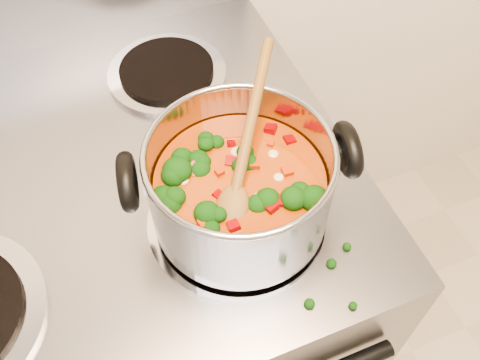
% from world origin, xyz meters
% --- Properties ---
extents(electric_range, '(0.79, 0.72, 1.08)m').
position_xyz_m(electric_range, '(0.05, 1.16, 0.47)').
color(electric_range, gray).
rests_on(electric_range, ground).
extents(stockpot, '(0.30, 0.23, 0.14)m').
position_xyz_m(stockpot, '(0.24, 1.01, 1.00)').
color(stockpot, '#9D9DA5').
rests_on(stockpot, electric_range).
extents(wooden_spoon, '(0.17, 0.22, 0.10)m').
position_xyz_m(wooden_spoon, '(0.25, 1.01, 1.03)').
color(wooden_spoon, brown).
rests_on(wooden_spoon, stockpot).
extents(cooktop_crumbs, '(0.33, 0.26, 0.01)m').
position_xyz_m(cooktop_crumbs, '(0.16, 1.08, 0.92)').
color(cooktop_crumbs, black).
rests_on(cooktop_crumbs, electric_range).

